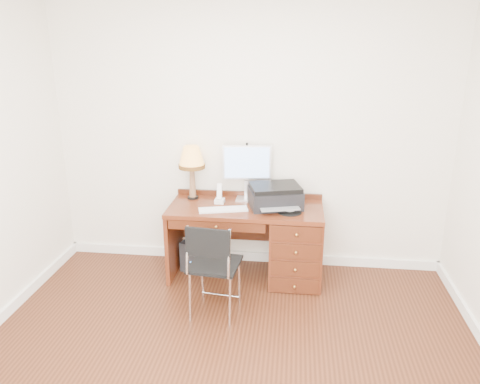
# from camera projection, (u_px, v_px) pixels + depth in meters

# --- Properties ---
(ground) EXTENTS (4.00, 4.00, 0.00)m
(ground) POSITION_uv_depth(u_px,v_px,m) (225.00, 365.00, 3.48)
(ground) COLOR #36180C
(ground) RESTS_ON ground
(room_shell) EXTENTS (4.00, 4.00, 4.00)m
(room_shell) POSITION_uv_depth(u_px,v_px,m) (236.00, 312.00, 4.06)
(room_shell) COLOR white
(room_shell) RESTS_ON ground
(desk) EXTENTS (1.50, 0.67, 0.75)m
(desk) POSITION_uv_depth(u_px,v_px,m) (278.00, 240.00, 4.64)
(desk) COLOR #5D2613
(desk) RESTS_ON ground
(monitor) EXTENTS (0.49, 0.18, 0.56)m
(monitor) POSITION_uv_depth(u_px,v_px,m) (247.00, 165.00, 4.67)
(monitor) COLOR silver
(monitor) RESTS_ON desk
(keyboard) EXTENTS (0.48, 0.25, 0.02)m
(keyboard) POSITION_uv_depth(u_px,v_px,m) (223.00, 209.00, 4.46)
(keyboard) COLOR white
(keyboard) RESTS_ON desk
(mouse_pad) EXTENTS (0.23, 0.23, 0.05)m
(mouse_pad) POSITION_uv_depth(u_px,v_px,m) (290.00, 211.00, 4.40)
(mouse_pad) COLOR black
(mouse_pad) RESTS_ON desk
(printer) EXTENTS (0.57, 0.49, 0.22)m
(printer) POSITION_uv_depth(u_px,v_px,m) (275.00, 196.00, 4.54)
(printer) COLOR black
(printer) RESTS_ON desk
(leg_lamp) EXTENTS (0.27, 0.27, 0.54)m
(leg_lamp) POSITION_uv_depth(u_px,v_px,m) (192.00, 161.00, 4.66)
(leg_lamp) COLOR black
(leg_lamp) RESTS_ON desk
(phone) EXTENTS (0.10, 0.10, 0.20)m
(phone) POSITION_uv_depth(u_px,v_px,m) (220.00, 197.00, 4.64)
(phone) COLOR white
(phone) RESTS_ON desk
(pen_cup) EXTENTS (0.07, 0.07, 0.09)m
(pen_cup) POSITION_uv_depth(u_px,v_px,m) (259.00, 198.00, 4.65)
(pen_cup) COLOR black
(pen_cup) RESTS_ON desk
(chair) EXTENTS (0.45, 0.45, 0.88)m
(chair) POSITION_uv_depth(u_px,v_px,m) (213.00, 261.00, 3.94)
(chair) COLOR black
(chair) RESTS_ON ground
(equipment_box) EXTENTS (0.35, 0.35, 0.32)m
(equipment_box) POSITION_uv_depth(u_px,v_px,m) (198.00, 254.00, 4.88)
(equipment_box) COLOR black
(equipment_box) RESTS_ON ground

